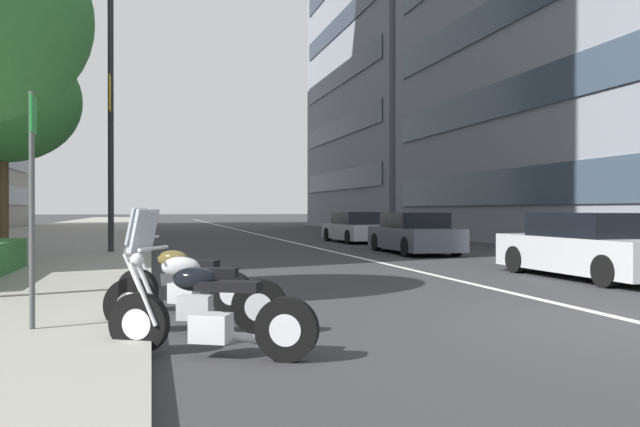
# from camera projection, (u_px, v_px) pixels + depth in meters

# --- Properties ---
(sidewalk_right_plaza) EXTENTS (160.00, 9.57, 0.15)m
(sidewalk_right_plaza) POSITION_uv_depth(u_px,v_px,m) (60.00, 235.00, 34.10)
(sidewalk_right_plaza) COLOR gray
(sidewalk_right_plaza) RESTS_ON ground
(lane_centre_stripe) EXTENTS (110.00, 0.16, 0.01)m
(lane_centre_stripe) POSITION_uv_depth(u_px,v_px,m) (246.00, 232.00, 41.75)
(lane_centre_stripe) COLOR silver
(lane_centre_stripe) RESTS_ON ground
(motorcycle_under_tarp) EXTENTS (1.09, 1.98, 1.47)m
(motorcycle_under_tarp) POSITION_uv_depth(u_px,v_px,m) (207.00, 313.00, 6.21)
(motorcycle_under_tarp) COLOR black
(motorcycle_under_tarp) RESTS_ON ground
(motorcycle_nearest_camera) EXTENTS (0.90, 2.10, 1.48)m
(motorcycle_nearest_camera) POSITION_uv_depth(u_px,v_px,m) (191.00, 296.00, 7.41)
(motorcycle_nearest_camera) COLOR black
(motorcycle_nearest_camera) RESTS_ON ground
(motorcycle_second_in_row) EXTENTS (1.13, 1.85, 1.08)m
(motorcycle_second_in_row) POSITION_uv_depth(u_px,v_px,m) (182.00, 284.00, 8.86)
(motorcycle_second_in_row) COLOR black
(motorcycle_second_in_row) RESTS_ON ground
(car_following_behind) EXTENTS (4.44, 1.90, 1.39)m
(car_following_behind) POSITION_uv_depth(u_px,v_px,m) (589.00, 247.00, 13.38)
(car_following_behind) COLOR #B7B7BC
(car_following_behind) RESTS_ON ground
(car_mid_block_traffic) EXTENTS (4.67, 1.99, 1.36)m
(car_mid_block_traffic) POSITION_uv_depth(u_px,v_px,m) (414.00, 234.00, 21.10)
(car_mid_block_traffic) COLOR #4C515B
(car_mid_block_traffic) RESTS_ON ground
(car_lead_in_lane) EXTENTS (4.46, 2.00, 1.36)m
(car_lead_in_lane) POSITION_uv_depth(u_px,v_px,m) (356.00, 228.00, 28.13)
(car_lead_in_lane) COLOR #B7B7BC
(car_lead_in_lane) RESTS_ON ground
(parking_sign_by_curb) EXTENTS (0.32, 0.06, 2.61)m
(parking_sign_by_curb) POSITION_uv_depth(u_px,v_px,m) (32.00, 187.00, 6.91)
(parking_sign_by_curb) COLOR #47494C
(parking_sign_by_curb) RESTS_ON sidewalk_right_plaza
(street_lamp_with_banners) EXTENTS (1.26, 2.06, 8.65)m
(street_lamp_with_banners) POSITION_uv_depth(u_px,v_px,m) (120.00, 88.00, 19.76)
(street_lamp_with_banners) COLOR #232326
(street_lamp_with_banners) RESTS_ON sidewalk_right_plaza
(street_tree_near_plaza_corner) EXTENTS (3.76, 3.76, 5.71)m
(street_tree_near_plaza_corner) POSITION_uv_depth(u_px,v_px,m) (4.00, 99.00, 15.92)
(street_tree_near_plaza_corner) COLOR #473323
(street_tree_near_plaza_corner) RESTS_ON sidewalk_right_plaza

